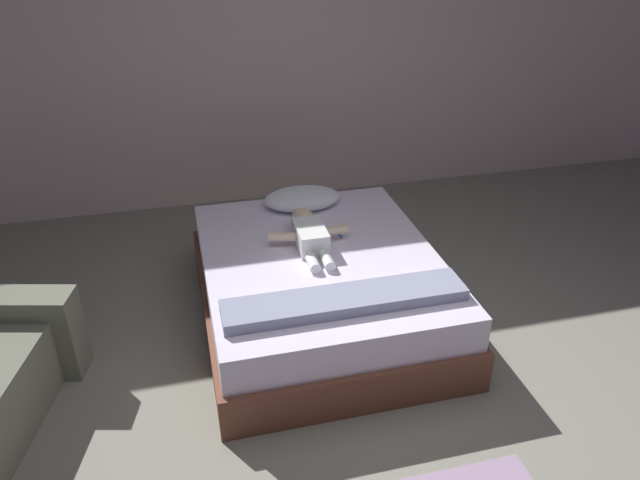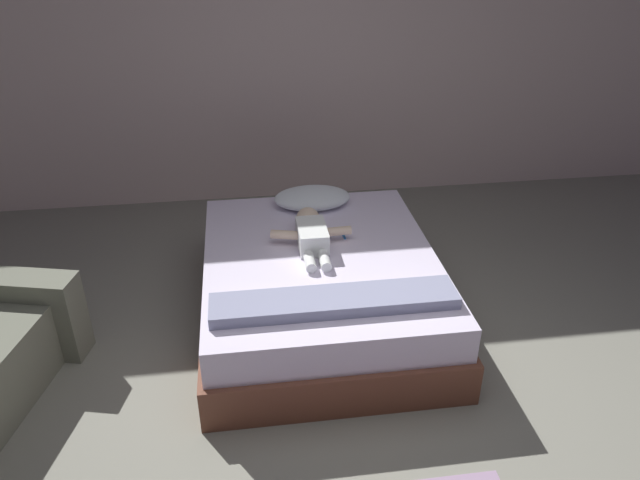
{
  "view_description": "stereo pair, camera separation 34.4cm",
  "coord_description": "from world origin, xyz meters",
  "px_view_note": "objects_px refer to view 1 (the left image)",
  "views": [
    {
      "loc": [
        -0.9,
        -2.11,
        2.37
      ],
      "look_at": [
        -0.11,
        1.01,
        0.58
      ],
      "focal_mm": 33.86,
      "sensor_mm": 36.0,
      "label": 1
    },
    {
      "loc": [
        -0.56,
        -2.17,
        2.37
      ],
      "look_at": [
        -0.11,
        1.01,
        0.58
      ],
      "focal_mm": 33.86,
      "sensor_mm": 36.0,
      "label": 2
    }
  ],
  "objects_px": {
    "bed": "(320,287)",
    "baby": "(309,234)",
    "toothbrush": "(338,232)",
    "pillow": "(302,198)"
  },
  "relations": [
    {
      "from": "bed",
      "to": "pillow",
      "type": "relative_size",
      "value": 3.35
    },
    {
      "from": "baby",
      "to": "toothbrush",
      "type": "relative_size",
      "value": 4.28
    },
    {
      "from": "bed",
      "to": "toothbrush",
      "type": "relative_size",
      "value": 12.5
    },
    {
      "from": "pillow",
      "to": "baby",
      "type": "bearing_deg",
      "value": -98.01
    },
    {
      "from": "pillow",
      "to": "baby",
      "type": "distance_m",
      "value": 0.54
    },
    {
      "from": "bed",
      "to": "pillow",
      "type": "height_order",
      "value": "pillow"
    },
    {
      "from": "bed",
      "to": "baby",
      "type": "xyz_separation_m",
      "value": [
        -0.04,
        0.15,
        0.31
      ]
    },
    {
      "from": "bed",
      "to": "toothbrush",
      "type": "bearing_deg",
      "value": 53.23
    },
    {
      "from": "bed",
      "to": "baby",
      "type": "relative_size",
      "value": 2.92
    },
    {
      "from": "pillow",
      "to": "toothbrush",
      "type": "relative_size",
      "value": 3.73
    }
  ]
}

